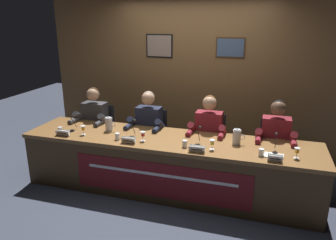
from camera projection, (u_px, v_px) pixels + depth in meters
name	position (u px, v px, depth m)	size (l,w,h in m)	color
ground_plane	(168.00, 188.00, 4.41)	(12.00, 12.00, 0.00)	#383D4C
wall_back_panelled	(194.00, 76.00, 5.36)	(5.05, 0.14, 2.60)	brown
conference_table	(165.00, 157.00, 4.15)	(3.85, 0.86, 0.73)	brown
chair_far_left	(100.00, 134.00, 5.21)	(0.44, 0.45, 0.90)	black
panelist_far_left	(93.00, 121.00, 4.94)	(0.51, 0.48, 1.22)	black
nameplate_far_left	(63.00, 133.00, 4.27)	(0.20, 0.06, 0.08)	white
juice_glass_far_left	(83.00, 129.00, 4.30)	(0.06, 0.06, 0.12)	white
water_cup_far_left	(60.00, 130.00, 4.37)	(0.06, 0.06, 0.08)	silver
microphone_far_left	(73.00, 125.00, 4.47)	(0.06, 0.17, 0.22)	black
chair_center_left	(152.00, 140.00, 4.96)	(0.44, 0.45, 0.90)	black
panelist_center_left	(147.00, 127.00, 4.69)	(0.51, 0.48, 1.22)	black
nameplate_center_left	(128.00, 140.00, 4.02)	(0.18, 0.06, 0.08)	white
juice_glass_center_left	(143.00, 135.00, 4.08)	(0.06, 0.06, 0.12)	white
water_cup_center_left	(117.00, 137.00, 4.14)	(0.06, 0.06, 0.08)	silver
microphone_center_left	(133.00, 132.00, 4.22)	(0.06, 0.17, 0.22)	black
chair_center_right	(209.00, 146.00, 4.71)	(0.44, 0.45, 0.90)	black
panelist_center_right	(208.00, 133.00, 4.45)	(0.51, 0.48, 1.22)	black
nameplate_center_right	(197.00, 149.00, 3.74)	(0.19, 0.06, 0.08)	white
juice_glass_center_right	(212.00, 143.00, 3.80)	(0.06, 0.06, 0.12)	white
water_cup_center_right	(185.00, 144.00, 3.90)	(0.06, 0.06, 0.08)	silver
microphone_center_right	(198.00, 139.00, 3.96)	(0.06, 0.17, 0.22)	black
chair_far_right	(273.00, 153.00, 4.46)	(0.44, 0.45, 0.90)	black
panelist_far_right	(275.00, 140.00, 4.20)	(0.51, 0.48, 1.22)	black
nameplate_far_right	(275.00, 158.00, 3.50)	(0.16, 0.06, 0.08)	white
juice_glass_far_right	(297.00, 151.00, 3.57)	(0.06, 0.06, 0.12)	white
water_cup_far_right	(261.00, 153.00, 3.65)	(0.06, 0.06, 0.08)	silver
microphone_far_right	(275.00, 146.00, 3.73)	(0.06, 0.17, 0.22)	black
water_pitcher_left_side	(109.00, 124.00, 4.44)	(0.15, 0.10, 0.21)	silver
water_pitcher_right_side	(237.00, 137.00, 3.97)	(0.15, 0.10, 0.21)	silver
document_stack_far_right	(274.00, 156.00, 3.65)	(0.22, 0.17, 0.01)	white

